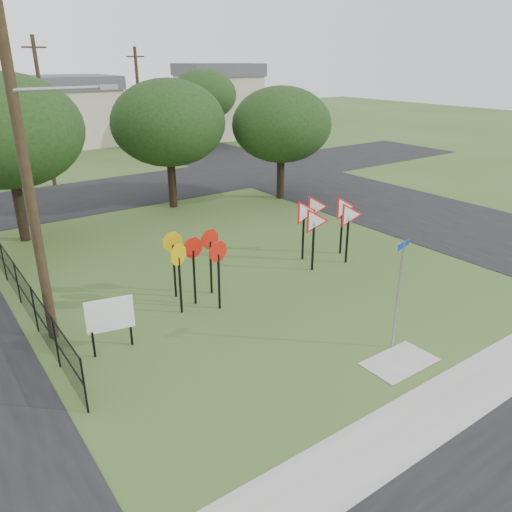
% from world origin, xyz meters
% --- Properties ---
extents(ground, '(140.00, 140.00, 0.00)m').
position_xyz_m(ground, '(0.00, 0.00, 0.00)').
color(ground, '#33521E').
extents(sidewalk, '(30.00, 1.60, 0.02)m').
position_xyz_m(sidewalk, '(0.00, -4.20, 0.01)').
color(sidewalk, '#989890').
rests_on(sidewalk, ground).
extents(planting_strip, '(30.00, 0.80, 0.02)m').
position_xyz_m(planting_strip, '(0.00, -5.40, 0.01)').
color(planting_strip, '#33521E').
rests_on(planting_strip, ground).
extents(street_right, '(8.00, 50.00, 0.02)m').
position_xyz_m(street_right, '(12.00, 10.00, 0.01)').
color(street_right, black).
rests_on(street_right, ground).
extents(street_far, '(60.00, 8.00, 0.02)m').
position_xyz_m(street_far, '(0.00, 20.00, 0.01)').
color(street_far, black).
rests_on(street_far, ground).
extents(curb_pad, '(2.00, 1.20, 0.02)m').
position_xyz_m(curb_pad, '(0.00, -2.40, 0.01)').
color(curb_pad, '#989890').
rests_on(curb_pad, ground).
extents(street_name_sign, '(0.65, 0.18, 3.23)m').
position_xyz_m(street_name_sign, '(0.43, -1.77, 1.84)').
color(street_name_sign, gray).
rests_on(street_name_sign, ground).
extents(stop_sign_cluster, '(2.26, 1.75, 2.39)m').
position_xyz_m(stop_sign_cluster, '(-2.73, 3.97, 1.78)').
color(stop_sign_cluster, black).
rests_on(stop_sign_cluster, ground).
extents(yield_sign_cluster, '(3.22, 2.10, 2.57)m').
position_xyz_m(yield_sign_cluster, '(3.42, 4.37, 1.88)').
color(yield_sign_cluster, black).
rests_on(yield_sign_cluster, ground).
extents(info_board, '(1.29, 0.32, 1.64)m').
position_xyz_m(info_board, '(-6.12, 2.73, 1.08)').
color(info_board, black).
rests_on(info_board, ground).
extents(utility_pole_main, '(3.55, 0.33, 10.00)m').
position_xyz_m(utility_pole_main, '(-7.24, 4.50, 5.21)').
color(utility_pole_main, '#392C1A').
rests_on(utility_pole_main, ground).
extents(far_pole_a, '(1.40, 0.24, 9.00)m').
position_xyz_m(far_pole_a, '(-2.00, 24.00, 4.60)').
color(far_pole_a, '#392C1A').
rests_on(far_pole_a, ground).
extents(far_pole_b, '(1.40, 0.24, 8.50)m').
position_xyz_m(far_pole_b, '(6.00, 28.00, 4.35)').
color(far_pole_b, '#392C1A').
rests_on(far_pole_b, ground).
extents(fence_run, '(0.05, 11.55, 1.50)m').
position_xyz_m(fence_run, '(-7.60, 6.25, 0.78)').
color(fence_run, black).
rests_on(fence_run, ground).
extents(house_mid, '(8.40, 8.40, 6.20)m').
position_xyz_m(house_mid, '(4.00, 40.00, 3.15)').
color(house_mid, beige).
rests_on(house_mid, ground).
extents(house_right, '(8.30, 8.30, 7.20)m').
position_xyz_m(house_right, '(18.00, 36.00, 3.65)').
color(house_right, beige).
rests_on(house_right, ground).
extents(tree_near_left, '(6.40, 6.40, 7.27)m').
position_xyz_m(tree_near_left, '(-6.00, 14.00, 4.86)').
color(tree_near_left, black).
rests_on(tree_near_left, ground).
extents(tree_near_mid, '(6.00, 6.00, 6.80)m').
position_xyz_m(tree_near_mid, '(2.00, 15.00, 4.54)').
color(tree_near_mid, black).
rests_on(tree_near_mid, ground).
extents(tree_near_right, '(5.60, 5.60, 6.33)m').
position_xyz_m(tree_near_right, '(8.00, 13.00, 4.22)').
color(tree_near_right, black).
rests_on(tree_near_right, ground).
extents(tree_far_right, '(6.00, 6.00, 6.80)m').
position_xyz_m(tree_far_right, '(14.00, 32.00, 4.54)').
color(tree_far_right, black).
rests_on(tree_far_right, ground).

